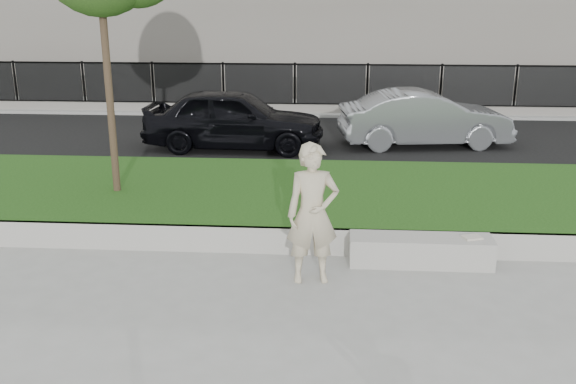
# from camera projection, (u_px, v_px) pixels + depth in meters

# --- Properties ---
(ground) EXTENTS (90.00, 90.00, 0.00)m
(ground) POSITION_uv_depth(u_px,v_px,m) (286.00, 285.00, 8.35)
(ground) COLOR gray
(ground) RESTS_ON ground
(grass_bank) EXTENTS (34.00, 4.00, 0.40)m
(grass_bank) POSITION_uv_depth(u_px,v_px,m) (299.00, 199.00, 11.15)
(grass_bank) COLOR #0F330C
(grass_bank) RESTS_ON ground
(grass_kerb) EXTENTS (34.00, 0.08, 0.40)m
(grass_kerb) POSITION_uv_depth(u_px,v_px,m) (292.00, 241.00, 9.28)
(grass_kerb) COLOR #A09E96
(grass_kerb) RESTS_ON ground
(street) EXTENTS (34.00, 7.00, 0.04)m
(street) POSITION_uv_depth(u_px,v_px,m) (310.00, 140.00, 16.44)
(street) COLOR black
(street) RESTS_ON ground
(far_pavement) EXTENTS (34.00, 3.00, 0.12)m
(far_pavement) POSITION_uv_depth(u_px,v_px,m) (315.00, 108.00, 20.72)
(far_pavement) COLOR gray
(far_pavement) RESTS_ON ground
(iron_fence) EXTENTS (32.00, 0.30, 1.50)m
(iron_fence) POSITION_uv_depth(u_px,v_px,m) (314.00, 98.00, 19.62)
(iron_fence) COLOR slate
(iron_fence) RESTS_ON far_pavement
(stone_bench) EXTENTS (1.97, 0.49, 0.40)m
(stone_bench) POSITION_uv_depth(u_px,v_px,m) (421.00, 251.00, 8.94)
(stone_bench) COLOR #A09E96
(stone_bench) RESTS_ON ground
(man) EXTENTS (0.73, 0.54, 1.85)m
(man) POSITION_uv_depth(u_px,v_px,m) (313.00, 214.00, 8.22)
(man) COLOR #C5B897
(man) RESTS_ON ground
(book) EXTENTS (0.29, 0.25, 0.03)m
(book) POSITION_uv_depth(u_px,v_px,m) (472.00, 237.00, 8.83)
(book) COLOR beige
(book) RESTS_ON stone_bench
(car_dark) EXTENTS (4.32, 1.85, 1.45)m
(car_dark) POSITION_uv_depth(u_px,v_px,m) (234.00, 119.00, 15.27)
(car_dark) COLOR black
(car_dark) RESTS_ON street
(car_silver) EXTENTS (4.25, 2.00, 1.35)m
(car_silver) POSITION_uv_depth(u_px,v_px,m) (425.00, 118.00, 15.58)
(car_silver) COLOR gray
(car_silver) RESTS_ON street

